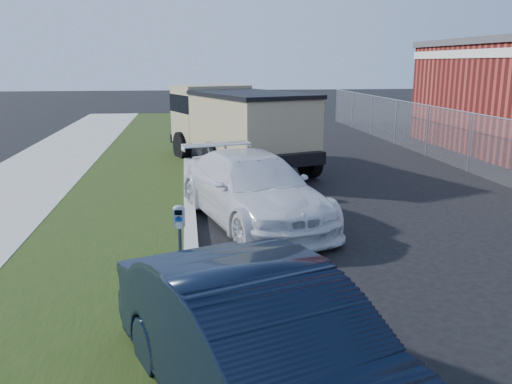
{
  "coord_description": "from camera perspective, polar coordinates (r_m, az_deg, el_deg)",
  "views": [
    {
      "loc": [
        -2.63,
        -8.48,
        3.28
      ],
      "look_at": [
        -1.4,
        1.0,
        1.0
      ],
      "focal_mm": 38.0,
      "sensor_mm": 36.0,
      "label": 1
    }
  ],
  "objects": [
    {
      "name": "navy_sedan",
      "position": [
        5.08,
        1.07,
        -16.74
      ],
      "size": [
        3.06,
        4.68,
        1.46
      ],
      "primitive_type": "imported",
      "rotation": [
        0.0,
        0.0,
        0.38
      ],
      "color": "black",
      "rests_on": "ground"
    },
    {
      "name": "streetside",
      "position": [
        11.35,
        -22.11,
        -4.05
      ],
      "size": [
        6.12,
        50.0,
        0.15
      ],
      "color": "#98988F",
      "rests_on": "ground"
    },
    {
      "name": "dump_truck",
      "position": [
        17.45,
        -2.2,
        7.32
      ],
      "size": [
        4.46,
        6.88,
        2.54
      ],
      "rotation": [
        0.0,
        0.0,
        0.35
      ],
      "color": "black",
      "rests_on": "ground"
    },
    {
      "name": "parking_meter",
      "position": [
        7.81,
        -8.07,
        -3.76
      ],
      "size": [
        0.18,
        0.13,
        1.21
      ],
      "rotation": [
        0.0,
        0.0,
        -0.12
      ],
      "color": "#3F4247",
      "rests_on": "ground"
    },
    {
      "name": "white_wagon",
      "position": [
        11.37,
        -0.35,
        0.4
      ],
      "size": [
        3.29,
        5.32,
        1.44
      ],
      "primitive_type": "imported",
      "rotation": [
        0.0,
        0.0,
        0.28
      ],
      "color": "white",
      "rests_on": "ground"
    },
    {
      "name": "ground",
      "position": [
        9.47,
        9.29,
        -7.04
      ],
      "size": [
        120.0,
        120.0,
        0.0
      ],
      "primitive_type": "plane",
      "color": "black",
      "rests_on": "ground"
    },
    {
      "name": "chainlink_fence",
      "position": [
        17.84,
        21.72,
        5.98
      ],
      "size": [
        0.06,
        30.06,
        30.0
      ],
      "color": "slate",
      "rests_on": "ground"
    }
  ]
}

